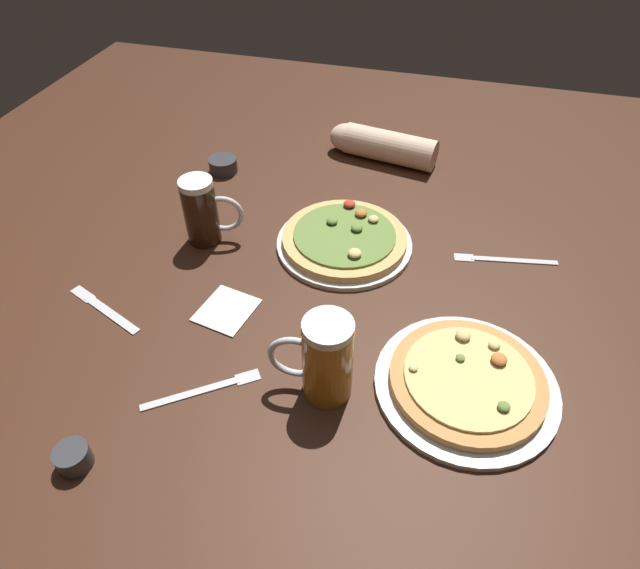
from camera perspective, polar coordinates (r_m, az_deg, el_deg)
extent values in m
cube|color=#3D2114|center=(1.17, 0.00, -1.24)|extent=(2.40, 2.40, 0.03)
cylinder|color=silver|center=(1.03, 15.05, -10.19)|extent=(0.33, 0.33, 0.01)
cylinder|color=tan|center=(1.01, 15.20, -9.68)|extent=(0.28, 0.28, 0.02)
cylinder|color=#DBC67A|center=(1.00, 15.33, -9.27)|extent=(0.23, 0.23, 0.01)
ellipsoid|color=olive|center=(0.97, 18.75, -12.03)|extent=(0.02, 0.02, 0.01)
ellipsoid|color=#DBC67A|center=(1.05, 17.85, -6.01)|extent=(0.02, 0.02, 0.01)
ellipsoid|color=#C67038|center=(1.03, 18.29, -7.45)|extent=(0.03, 0.03, 0.01)
ellipsoid|color=olive|center=(1.02, 14.53, -7.46)|extent=(0.02, 0.02, 0.01)
ellipsoid|color=#DBC67A|center=(0.99, 9.78, -8.61)|extent=(0.02, 0.02, 0.01)
ellipsoid|color=#DBC67A|center=(1.05, 14.82, -5.13)|extent=(0.03, 0.03, 0.01)
cylinder|color=silver|center=(1.27, 2.56, 4.32)|extent=(0.32, 0.32, 0.01)
cylinder|color=tan|center=(1.26, 2.58, 4.85)|extent=(0.29, 0.29, 0.02)
cylinder|color=olive|center=(1.26, 2.60, 5.27)|extent=(0.24, 0.24, 0.01)
ellipsoid|color=#B73823|center=(1.34, 3.30, 8.43)|extent=(0.03, 0.03, 0.01)
ellipsoid|color=olive|center=(1.26, 3.89, 5.97)|extent=(0.03, 0.03, 0.01)
ellipsoid|color=#DBC67A|center=(1.19, 3.66, 3.31)|extent=(0.03, 0.03, 0.02)
ellipsoid|color=#DBC67A|center=(1.29, 5.64, 6.88)|extent=(0.02, 0.02, 0.01)
ellipsoid|color=#C67038|center=(1.31, 4.33, 7.51)|extent=(0.03, 0.03, 0.01)
ellipsoid|color=olive|center=(1.28, 1.28, 6.71)|extent=(0.03, 0.03, 0.01)
cylinder|color=#9E6619|center=(0.93, 0.80, -8.10)|extent=(0.09, 0.09, 0.16)
cylinder|color=white|center=(0.87, 0.85, -4.55)|extent=(0.09, 0.09, 0.02)
torus|color=silver|center=(0.94, -2.60, -7.65)|extent=(0.10, 0.02, 0.10)
cylinder|color=black|center=(1.28, -12.39, 7.26)|extent=(0.08, 0.08, 0.15)
cylinder|color=white|center=(1.23, -12.95, 10.30)|extent=(0.08, 0.08, 0.02)
torus|color=silver|center=(1.27, -10.13, 7.31)|extent=(0.09, 0.04, 0.09)
cylinder|color=#333338|center=(1.55, -10.14, 12.25)|extent=(0.08, 0.08, 0.04)
cylinder|color=#333338|center=(0.98, -24.50, -16.21)|extent=(0.06, 0.06, 0.04)
cube|color=white|center=(1.13, -9.79, -2.61)|extent=(0.12, 0.13, 0.01)
cube|color=silver|center=(1.31, 19.71, 2.44)|extent=(0.19, 0.05, 0.01)
cube|color=silver|center=(1.28, 14.89, 2.82)|extent=(0.05, 0.03, 0.00)
cube|color=silver|center=(1.01, -13.41, -11.04)|extent=(0.15, 0.12, 0.01)
cube|color=silver|center=(1.02, -7.59, -9.56)|extent=(0.05, 0.05, 0.00)
cube|color=silver|center=(1.19, -21.08, -2.88)|extent=(0.16, 0.08, 0.01)
cube|color=silver|center=(1.26, -23.63, -0.88)|extent=(0.06, 0.04, 0.00)
cylinder|color=beige|center=(1.58, 7.33, 14.14)|extent=(0.27, 0.13, 0.09)
ellipsoid|color=beige|center=(1.62, 2.86, 15.17)|extent=(0.10, 0.08, 0.08)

